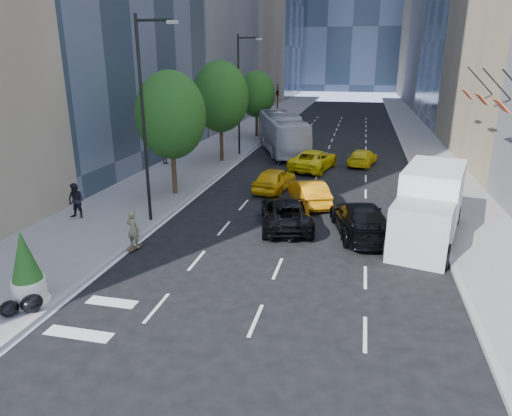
% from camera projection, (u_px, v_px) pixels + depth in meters
% --- Properties ---
extents(ground, '(160.00, 160.00, 0.00)m').
position_uv_depth(ground, '(254.00, 266.00, 18.85)').
color(ground, black).
rests_on(ground, ground).
extents(sidewalk_left, '(6.00, 120.00, 0.15)m').
position_uv_depth(sidewalk_left, '(236.00, 139.00, 48.55)').
color(sidewalk_left, slate).
rests_on(sidewalk_left, ground).
extents(sidewalk_right, '(4.00, 120.00, 0.15)m').
position_uv_depth(sidewalk_right, '(424.00, 146.00, 44.49)').
color(sidewalk_right, slate).
rests_on(sidewalk_right, ground).
extents(lamp_near, '(2.13, 0.22, 10.00)m').
position_uv_depth(lamp_near, '(146.00, 110.00, 22.11)').
color(lamp_near, black).
rests_on(lamp_near, sidewalk_left).
extents(lamp_far, '(2.13, 0.22, 10.00)m').
position_uv_depth(lamp_far, '(241.00, 88.00, 38.79)').
color(lamp_far, black).
rests_on(lamp_far, sidewalk_left).
extents(tree_near, '(4.20, 4.20, 7.46)m').
position_uv_depth(tree_near, '(171.00, 115.00, 27.19)').
color(tree_near, black).
rests_on(tree_near, sidewalk_left).
extents(tree_mid, '(4.50, 4.50, 7.99)m').
position_uv_depth(tree_mid, '(220.00, 97.00, 36.35)').
color(tree_mid, black).
rests_on(tree_mid, sidewalk_left).
extents(tree_far, '(3.90, 3.90, 6.92)m').
position_uv_depth(tree_far, '(257.00, 94.00, 48.61)').
color(tree_far, black).
rests_on(tree_far, sidewalk_left).
extents(traffic_signal, '(2.48, 0.53, 5.20)m').
position_uv_depth(traffic_signal, '(278.00, 93.00, 55.97)').
color(traffic_signal, black).
rests_on(traffic_signal, sidewalk_left).
extents(facade_flags, '(1.85, 13.30, 2.05)m').
position_uv_depth(facade_flags, '(494.00, 99.00, 23.93)').
color(facade_flags, black).
rests_on(facade_flags, ground).
extents(skateboarder, '(0.68, 0.49, 1.72)m').
position_uv_depth(skateboarder, '(133.00, 232.00, 20.21)').
color(skateboarder, '#6C6343').
rests_on(skateboarder, ground).
extents(black_sedan_lincoln, '(3.56, 5.74, 1.48)m').
position_uv_depth(black_sedan_lincoln, '(286.00, 213.00, 23.15)').
color(black_sedan_lincoln, black).
rests_on(black_sedan_lincoln, ground).
extents(black_sedan_mercedes, '(3.49, 5.99, 1.63)m').
position_uv_depth(black_sedan_mercedes, '(360.00, 219.00, 21.97)').
color(black_sedan_mercedes, black).
rests_on(black_sedan_mercedes, ground).
extents(taxi_a, '(2.51, 4.66, 1.51)m').
position_uv_depth(taxi_a, '(275.00, 179.00, 29.56)').
color(taxi_a, '#DCA50B').
rests_on(taxi_a, ground).
extents(taxi_b, '(3.10, 4.73, 1.47)m').
position_uv_depth(taxi_b, '(309.00, 192.00, 26.71)').
color(taxi_b, orange).
rests_on(taxi_b, ground).
extents(taxi_c, '(3.72, 6.03, 1.56)m').
position_uv_depth(taxi_c, '(313.00, 160.00, 35.18)').
color(taxi_c, yellow).
rests_on(taxi_c, ground).
extents(taxi_d, '(2.65, 4.68, 1.28)m').
position_uv_depth(taxi_d, '(363.00, 157.00, 36.75)').
color(taxi_d, '#DCC00B').
rests_on(taxi_d, ground).
extents(city_bus, '(6.87, 12.68, 3.46)m').
position_uv_depth(city_bus, '(282.00, 132.00, 42.16)').
color(city_bus, '#B3B6B9').
rests_on(city_bus, ground).
extents(box_truck, '(4.12, 7.38, 3.34)m').
position_uv_depth(box_truck, '(429.00, 205.00, 21.23)').
color(box_truck, silver).
rests_on(box_truck, ground).
extents(pedestrian_a, '(0.94, 0.74, 1.88)m').
position_uv_depth(pedestrian_a, '(76.00, 201.00, 23.87)').
color(pedestrian_a, black).
rests_on(pedestrian_a, sidewalk_left).
extents(pedestrian_b, '(0.98, 0.49, 1.62)m').
position_uv_depth(pedestrian_b, '(165.00, 154.00, 36.39)').
color(pedestrian_b, black).
rests_on(pedestrian_b, sidewalk_left).
extents(planter_shrub, '(1.10, 1.10, 2.63)m').
position_uv_depth(planter_shrub, '(26.00, 269.00, 15.36)').
color(planter_shrub, beige).
rests_on(planter_shrub, sidewalk_left).
extents(garbage_bags, '(1.16, 1.12, 0.57)m').
position_uv_depth(garbage_bags, '(23.00, 305.00, 15.03)').
color(garbage_bags, black).
rests_on(garbage_bags, sidewalk_left).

